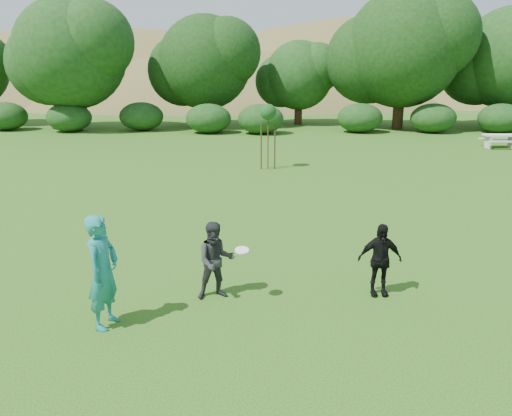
{
  "coord_description": "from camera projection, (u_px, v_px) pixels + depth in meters",
  "views": [
    {
      "loc": [
        0.13,
        -8.63,
        4.42
      ],
      "look_at": [
        0.0,
        3.0,
        1.1
      ],
      "focal_mm": 35.0,
      "sensor_mm": 36.0,
      "label": 1
    }
  ],
  "objects": [
    {
      "name": "ground",
      "position": [
        254.0,
        306.0,
        9.51
      ],
      "size": [
        120.0,
        120.0,
        0.0
      ],
      "primitive_type": "plane",
      "color": "#19470C",
      "rests_on": "ground"
    },
    {
      "name": "player_teal",
      "position": [
        103.0,
        272.0,
        8.56
      ],
      "size": [
        0.64,
        0.83,
        2.03
      ],
      "primitive_type": "imported",
      "rotation": [
        0.0,
        0.0,
        1.34
      ],
      "color": "#1C7E7B",
      "rests_on": "ground"
    },
    {
      "name": "frisbee",
      "position": [
        242.0,
        250.0,
        9.42
      ],
      "size": [
        0.27,
        0.27,
        0.08
      ],
      "color": "white",
      "rests_on": "ground"
    },
    {
      "name": "sapling",
      "position": [
        268.0,
        114.0,
        21.55
      ],
      "size": [
        0.7,
        0.7,
        2.85
      ],
      "color": "#3F2E19",
      "rests_on": "ground"
    },
    {
      "name": "tree_row",
      "position": [
        305.0,
        59.0,
        35.72
      ],
      "size": [
        53.92,
        10.38,
        9.62
      ],
      "color": "#3A2616",
      "rests_on": "ground"
    },
    {
      "name": "picnic_table",
      "position": [
        500.0,
        139.0,
        27.7
      ],
      "size": [
        1.8,
        1.48,
        0.76
      ],
      "color": "silver",
      "rests_on": "ground"
    },
    {
      "name": "hillside",
      "position": [
        257.0,
        174.0,
        78.62
      ],
      "size": [
        150.0,
        72.0,
        52.0
      ],
      "color": "olive",
      "rests_on": "ground"
    },
    {
      "name": "player_black",
      "position": [
        380.0,
        260.0,
        9.83
      ],
      "size": [
        0.88,
        0.39,
        1.48
      ],
      "primitive_type": "imported",
      "rotation": [
        0.0,
        0.0,
        0.04
      ],
      "color": "black",
      "rests_on": "ground"
    },
    {
      "name": "player_grey",
      "position": [
        216.0,
        261.0,
        9.69
      ],
      "size": [
        0.87,
        0.75,
        1.55
      ],
      "primitive_type": "imported",
      "rotation": [
        0.0,
        0.0,
        0.24
      ],
      "color": "#2A2A2C",
      "rests_on": "ground"
    }
  ]
}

